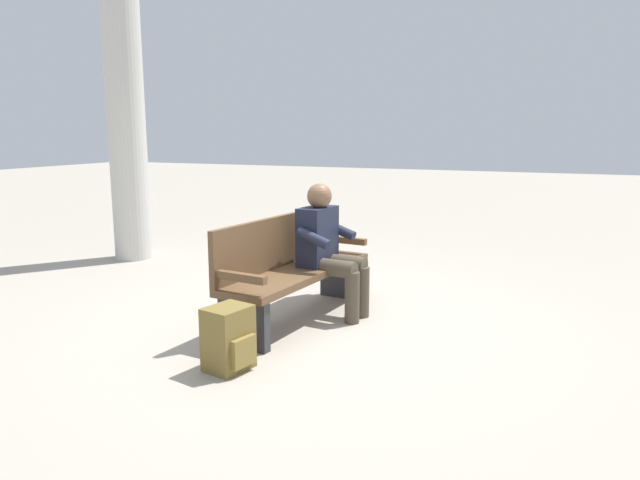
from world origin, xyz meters
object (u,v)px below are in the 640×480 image
at_px(backpack, 229,339).
at_px(person_seated, 328,246).
at_px(bench_near, 292,267).
at_px(support_pillar, 126,108).

bearing_deg(backpack, person_seated, 173.77).
bearing_deg(bench_near, support_pillar, -109.39).
xyz_separation_m(backpack, support_pillar, (-2.62, -3.09, 1.69)).
distance_m(bench_near, person_seated, 0.37).
relative_size(bench_near, backpack, 4.10).
bearing_deg(support_pillar, bench_near, 64.52).
height_order(person_seated, backpack, person_seated).
bearing_deg(person_seated, support_pillar, -104.36).
relative_size(backpack, support_pillar, 0.12).
distance_m(bench_near, support_pillar, 3.61).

